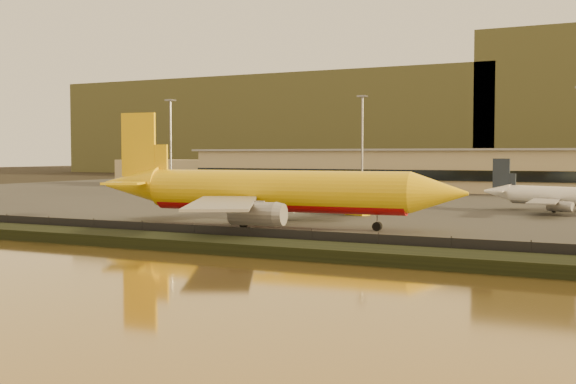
% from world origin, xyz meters
% --- Properties ---
extents(ground, '(900.00, 900.00, 0.00)m').
position_xyz_m(ground, '(0.00, 0.00, 0.00)').
color(ground, black).
rests_on(ground, ground).
extents(embankment, '(320.00, 7.00, 1.40)m').
position_xyz_m(embankment, '(0.00, -17.00, 0.70)').
color(embankment, black).
rests_on(embankment, ground).
extents(tarmac, '(320.00, 220.00, 0.20)m').
position_xyz_m(tarmac, '(0.00, 95.00, 0.10)').
color(tarmac, '#2D2D2D').
rests_on(tarmac, ground).
extents(perimeter_fence, '(300.00, 0.05, 2.20)m').
position_xyz_m(perimeter_fence, '(0.00, -13.00, 1.30)').
color(perimeter_fence, black).
rests_on(perimeter_fence, tarmac).
extents(terminal_building, '(202.00, 25.00, 12.60)m').
position_xyz_m(terminal_building, '(-14.52, 125.55, 6.25)').
color(terminal_building, '#C2AF87').
rests_on(terminal_building, tarmac).
extents(apron_light_masts, '(152.20, 12.20, 25.40)m').
position_xyz_m(apron_light_masts, '(15.00, 75.00, 15.70)').
color(apron_light_masts, slate).
rests_on(apron_light_masts, tarmac).
extents(distant_hills, '(470.00, 160.00, 70.00)m').
position_xyz_m(distant_hills, '(-20.74, 340.00, 31.39)').
color(distant_hills, brown).
rests_on(distant_hills, ground).
extents(dhl_cargo_jet, '(59.18, 57.81, 17.67)m').
position_xyz_m(dhl_cargo_jet, '(1.40, 8.65, 5.48)').
color(dhl_cargo_jet, yellow).
rests_on(dhl_cargo_jet, tarmac).
extents(white_narrowbody_jet, '(34.05, 32.24, 10.12)m').
position_xyz_m(white_narrowbody_jet, '(39.72, 55.59, 3.22)').
color(white_narrowbody_jet, white).
rests_on(white_narrowbody_jet, tarmac).
extents(gse_vehicle_yellow, '(4.76, 3.48, 1.96)m').
position_xyz_m(gse_vehicle_yellow, '(5.96, 33.97, 1.18)').
color(gse_vehicle_yellow, yellow).
rests_on(gse_vehicle_yellow, tarmac).
extents(gse_vehicle_white, '(3.67, 1.89, 1.60)m').
position_xyz_m(gse_vehicle_white, '(-8.31, 33.73, 1.00)').
color(gse_vehicle_white, white).
rests_on(gse_vehicle_white, tarmac).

